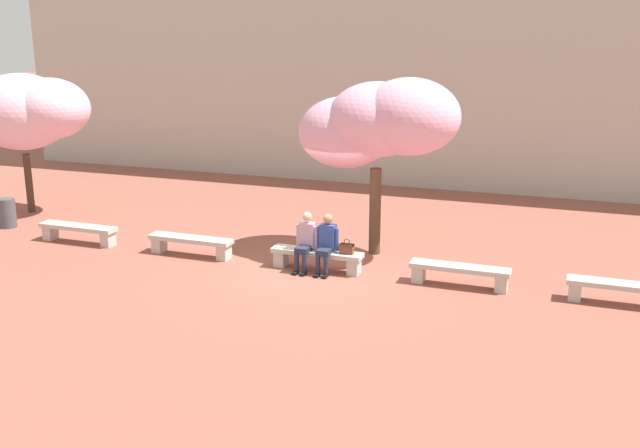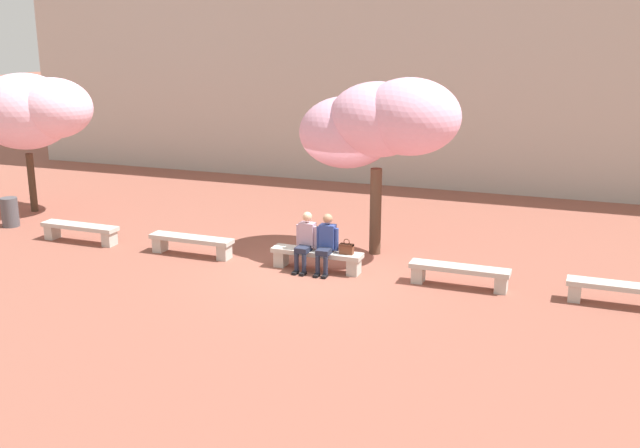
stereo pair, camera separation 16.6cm
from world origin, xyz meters
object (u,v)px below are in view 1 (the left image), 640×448
stone_bench_east_end (622,290)px  handbag (347,248)px  stone_bench_near_east (460,272)px  person_seated_left (306,239)px  cherry_tree_main (377,123)px  cherry_tree_secondary (24,112)px  trash_bin (7,213)px  stone_bench_west_end (78,231)px  stone_bench_near_west (191,243)px  person_seated_right (326,241)px  stone_bench_center (317,257)px

stone_bench_east_end → handbag: 5.58m
stone_bench_near_east → person_seated_left: person_seated_left is taller
cherry_tree_main → cherry_tree_secondary: cherry_tree_main is taller
person_seated_left → handbag: (0.93, 0.05, -0.12)m
handbag → trash_bin: size_ratio=0.43×
stone_bench_west_end → trash_bin: bearing=168.0°
handbag → cherry_tree_main: (0.19, 1.61, 2.50)m
stone_bench_west_end → stone_bench_near_east: 9.38m
stone_bench_near_west → person_seated_right: bearing=-0.9°
stone_bench_near_west → cherry_tree_secondary: bearing=161.0°
stone_bench_near_west → stone_bench_near_east: bearing=0.0°
stone_bench_center → stone_bench_east_end: same height
stone_bench_east_end → handbag: handbag is taller
stone_bench_near_east → stone_bench_east_end: 3.13m
stone_bench_near_east → cherry_tree_secondary: (-12.55, 2.17, 2.55)m
person_seated_left → person_seated_right: size_ratio=1.00×
person_seated_right → handbag: bearing=5.9°
stone_bench_west_end → person_seated_right: 6.51m
stone_bench_near_east → stone_bench_east_end: (3.13, 0.00, 0.00)m
stone_bench_west_end → stone_bench_east_end: 12.51m
handbag → cherry_tree_main: cherry_tree_main is taller
person_seated_left → stone_bench_near_east: bearing=0.9°
cherry_tree_secondary → handbag: bearing=-12.2°
trash_bin → stone_bench_center: bearing=-3.6°
stone_bench_near_east → stone_bench_east_end: same height
person_seated_right → handbag: size_ratio=3.81×
person_seated_right → cherry_tree_secondary: 10.15m
person_seated_left → person_seated_right: (0.48, -0.00, 0.00)m
stone_bench_west_end → trash_bin: size_ratio=2.64×
person_seated_left → handbag: person_seated_left is taller
stone_bench_near_east → cherry_tree_secondary: bearing=170.2°
stone_bench_center → cherry_tree_secondary: bearing=167.0°
person_seated_right → cherry_tree_secondary: bearing=167.0°
person_seated_right → cherry_tree_main: (0.64, 1.66, 2.38)m
stone_bench_near_west → trash_bin: bearing=174.4°
handbag → trash_bin: 9.63m
stone_bench_west_end → stone_bench_center: bearing=0.0°
stone_bench_west_end → trash_bin: 2.73m
stone_bench_near_east → person_seated_right: size_ratio=1.60×
handbag → stone_bench_west_end: bearing=179.9°
stone_bench_west_end → person_seated_right: size_ratio=1.60×
person_seated_right → trash_bin: size_ratio=1.65×
cherry_tree_main → stone_bench_near_east: bearing=-35.4°
stone_bench_center → cherry_tree_secondary: (-9.43, 2.17, 2.55)m
stone_bench_near_east → cherry_tree_main: 3.91m
stone_bench_near_east → person_seated_left: (-3.37, -0.05, 0.39)m
stone_bench_west_end → person_seated_left: (6.02, -0.05, 0.39)m
person_seated_left → handbag: 0.93m
stone_bench_west_end → stone_bench_near_east: same height
stone_bench_west_end → cherry_tree_secondary: size_ratio=0.53×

